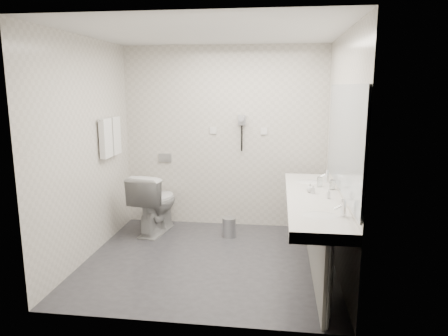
# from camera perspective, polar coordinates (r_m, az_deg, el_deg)

# --- Properties ---
(floor) EXTENTS (2.80, 2.80, 0.00)m
(floor) POSITION_cam_1_polar(r_m,az_deg,el_deg) (4.87, -2.03, -12.51)
(floor) COLOR #2D2C31
(floor) RESTS_ON ground
(ceiling) EXTENTS (2.80, 2.80, 0.00)m
(ceiling) POSITION_cam_1_polar(r_m,az_deg,el_deg) (4.49, -2.26, 18.12)
(ceiling) COLOR silver
(ceiling) RESTS_ON wall_back
(wall_back) EXTENTS (2.80, 0.00, 2.80)m
(wall_back) POSITION_cam_1_polar(r_m,az_deg,el_deg) (5.79, 0.02, 4.18)
(wall_back) COLOR beige
(wall_back) RESTS_ON floor
(wall_front) EXTENTS (2.80, 0.00, 2.80)m
(wall_front) POSITION_cam_1_polar(r_m,az_deg,el_deg) (3.26, -5.95, -1.41)
(wall_front) COLOR beige
(wall_front) RESTS_ON floor
(wall_left) EXTENTS (0.00, 2.60, 2.60)m
(wall_left) POSITION_cam_1_polar(r_m,az_deg,el_deg) (4.94, -18.36, 2.40)
(wall_left) COLOR beige
(wall_left) RESTS_ON floor
(wall_right) EXTENTS (0.00, 2.60, 2.60)m
(wall_right) POSITION_cam_1_polar(r_m,az_deg,el_deg) (4.50, 15.73, 1.72)
(wall_right) COLOR beige
(wall_right) RESTS_ON floor
(vanity_counter) EXTENTS (0.55, 2.20, 0.10)m
(vanity_counter) POSITION_cam_1_polar(r_m,az_deg,el_deg) (4.37, 12.20, -4.43)
(vanity_counter) COLOR silver
(vanity_counter) RESTS_ON floor
(vanity_panel) EXTENTS (0.03, 2.15, 0.75)m
(vanity_panel) POSITION_cam_1_polar(r_m,az_deg,el_deg) (4.50, 12.30, -9.66)
(vanity_panel) COLOR gray
(vanity_panel) RESTS_ON floor
(vanity_post_near) EXTENTS (0.06, 0.06, 0.75)m
(vanity_post_near) POSITION_cam_1_polar(r_m,az_deg,el_deg) (3.56, 14.18, -15.61)
(vanity_post_near) COLOR silver
(vanity_post_near) RESTS_ON floor
(vanity_post_far) EXTENTS (0.06, 0.06, 0.75)m
(vanity_post_far) POSITION_cam_1_polar(r_m,az_deg,el_deg) (5.49, 11.75, -5.80)
(vanity_post_far) COLOR silver
(vanity_post_far) RESTS_ON floor
(mirror) EXTENTS (0.02, 2.20, 1.05)m
(mirror) POSITION_cam_1_polar(r_m,az_deg,el_deg) (4.27, 16.05, 3.93)
(mirror) COLOR #B2BCC6
(mirror) RESTS_ON wall_right
(basin_near) EXTENTS (0.40, 0.31, 0.05)m
(basin_near) POSITION_cam_1_polar(r_m,az_deg,el_deg) (3.74, 13.01, -6.59)
(basin_near) COLOR silver
(basin_near) RESTS_ON vanity_counter
(basin_far) EXTENTS (0.40, 0.31, 0.05)m
(basin_far) POSITION_cam_1_polar(r_m,az_deg,el_deg) (4.99, 11.64, -2.04)
(basin_far) COLOR silver
(basin_far) RESTS_ON vanity_counter
(faucet_near) EXTENTS (0.04, 0.04, 0.15)m
(faucet_near) POSITION_cam_1_polar(r_m,az_deg,el_deg) (3.74, 16.06, -5.31)
(faucet_near) COLOR silver
(faucet_near) RESTS_ON vanity_counter
(faucet_far) EXTENTS (0.04, 0.04, 0.15)m
(faucet_far) POSITION_cam_1_polar(r_m,az_deg,el_deg) (4.99, 13.92, -1.08)
(faucet_far) COLOR silver
(faucet_far) RESTS_ON vanity_counter
(soap_bottle_a) EXTENTS (0.05, 0.05, 0.10)m
(soap_bottle_a) POSITION_cam_1_polar(r_m,az_deg,el_deg) (4.45, 12.10, -2.82)
(soap_bottle_a) COLOR beige
(soap_bottle_a) RESTS_ON vanity_counter
(soap_bottle_b) EXTENTS (0.10, 0.10, 0.10)m
(soap_bottle_b) POSITION_cam_1_polar(r_m,az_deg,el_deg) (4.49, 11.72, -2.70)
(soap_bottle_b) COLOR beige
(soap_bottle_b) RESTS_ON vanity_counter
(soap_bottle_c) EXTENTS (0.05, 0.05, 0.10)m
(soap_bottle_c) POSITION_cam_1_polar(r_m,az_deg,el_deg) (4.28, 14.15, -3.43)
(soap_bottle_c) COLOR beige
(soap_bottle_c) RESTS_ON vanity_counter
(glass_left) EXTENTS (0.06, 0.06, 0.11)m
(glass_left) POSITION_cam_1_polar(r_m,az_deg,el_deg) (4.67, 14.64, -2.23)
(glass_left) COLOR silver
(glass_left) RESTS_ON vanity_counter
(glass_right) EXTENTS (0.08, 0.08, 0.11)m
(glass_right) POSITION_cam_1_polar(r_m,az_deg,el_deg) (4.75, 13.00, -1.87)
(glass_right) COLOR silver
(glass_right) RESTS_ON vanity_counter
(toilet) EXTENTS (0.59, 0.88, 0.82)m
(toilet) POSITION_cam_1_polar(r_m,az_deg,el_deg) (5.70, -9.44, -4.69)
(toilet) COLOR silver
(toilet) RESTS_ON floor
(flush_plate) EXTENTS (0.18, 0.02, 0.12)m
(flush_plate) POSITION_cam_1_polar(r_m,az_deg,el_deg) (5.99, -8.10, 1.41)
(flush_plate) COLOR #B2B5BA
(flush_plate) RESTS_ON wall_back
(pedal_bin) EXTENTS (0.23, 0.23, 0.25)m
(pedal_bin) POSITION_cam_1_polar(r_m,az_deg,el_deg) (5.52, 0.70, -8.22)
(pedal_bin) COLOR #B2B5BA
(pedal_bin) RESTS_ON floor
(bin_lid) EXTENTS (0.18, 0.18, 0.02)m
(bin_lid) POSITION_cam_1_polar(r_m,az_deg,el_deg) (5.47, 0.70, -6.93)
(bin_lid) COLOR #B2B5BA
(bin_lid) RESTS_ON pedal_bin
(towel_rail) EXTENTS (0.02, 0.62, 0.02)m
(towel_rail) POSITION_cam_1_polar(r_m,az_deg,el_deg) (5.39, -15.55, 6.46)
(towel_rail) COLOR silver
(towel_rail) RESTS_ON wall_left
(towel_near) EXTENTS (0.07, 0.24, 0.48)m
(towel_near) POSITION_cam_1_polar(r_m,az_deg,el_deg) (5.28, -15.91, 3.94)
(towel_near) COLOR silver
(towel_near) RESTS_ON towel_rail
(towel_far) EXTENTS (0.07, 0.24, 0.48)m
(towel_far) POSITION_cam_1_polar(r_m,az_deg,el_deg) (5.53, -14.77, 4.32)
(towel_far) COLOR silver
(towel_far) RESTS_ON towel_rail
(dryer_cradle) EXTENTS (0.10, 0.04, 0.14)m
(dryer_cradle) POSITION_cam_1_polar(r_m,az_deg,el_deg) (5.71, 2.48, 6.60)
(dryer_cradle) COLOR gray
(dryer_cradle) RESTS_ON wall_back
(dryer_barrel) EXTENTS (0.08, 0.14, 0.08)m
(dryer_barrel) POSITION_cam_1_polar(r_m,az_deg,el_deg) (5.63, 2.42, 6.84)
(dryer_barrel) COLOR gray
(dryer_barrel) RESTS_ON dryer_cradle
(dryer_cord) EXTENTS (0.02, 0.02, 0.35)m
(dryer_cord) POSITION_cam_1_polar(r_m,az_deg,el_deg) (5.72, 2.45, 4.09)
(dryer_cord) COLOR black
(dryer_cord) RESTS_ON dryer_cradle
(switch_plate_a) EXTENTS (0.09, 0.02, 0.09)m
(switch_plate_a) POSITION_cam_1_polar(r_m,az_deg,el_deg) (5.79, -1.48, 5.18)
(switch_plate_a) COLOR silver
(switch_plate_a) RESTS_ON wall_back
(switch_plate_b) EXTENTS (0.09, 0.02, 0.09)m
(switch_plate_b) POSITION_cam_1_polar(r_m,az_deg,el_deg) (5.72, 5.49, 5.06)
(switch_plate_b) COLOR silver
(switch_plate_b) RESTS_ON wall_back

